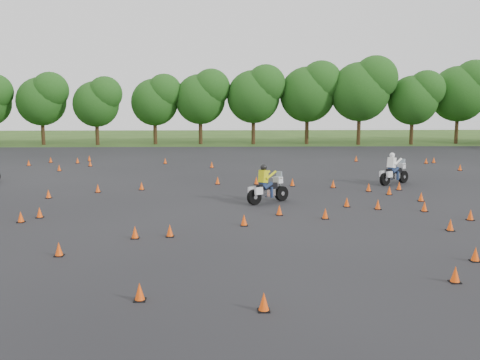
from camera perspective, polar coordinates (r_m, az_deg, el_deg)
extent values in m
plane|color=#2D5119|center=(22.79, 0.32, -4.48)|extent=(140.00, 140.00, 0.00)
plane|color=black|center=(28.66, -0.13, -1.77)|extent=(62.00, 62.00, 0.00)
cone|color=#FF4E0A|center=(40.85, -3.03, 1.63)|extent=(0.26, 0.26, 0.45)
cone|color=#FF4E0A|center=(45.25, -21.61, 1.71)|extent=(0.26, 0.26, 0.45)
cone|color=#FF4E0A|center=(22.02, 0.43, -4.33)|extent=(0.26, 0.26, 0.45)
cone|color=#FF4E0A|center=(42.38, 22.43, 1.24)|extent=(0.26, 0.26, 0.45)
cone|color=#FF4E0A|center=(32.00, 16.61, -0.64)|extent=(0.26, 0.26, 0.45)
cone|color=#FF4E0A|center=(30.93, -14.93, -0.88)|extent=(0.26, 0.26, 0.45)
cone|color=#FF4E0A|center=(47.07, -15.77, 2.23)|extent=(0.26, 0.26, 0.45)
cone|color=#FF4E0A|center=(46.75, 19.97, 2.00)|extent=(0.26, 0.26, 0.45)
cone|color=#FF4E0A|center=(28.80, 18.76, -1.72)|extent=(0.26, 0.26, 0.45)
cone|color=#FF4E0A|center=(20.40, -11.14, -5.53)|extent=(0.26, 0.26, 0.45)
cone|color=#FF4E0A|center=(13.41, 2.56, -12.90)|extent=(0.26, 0.26, 0.45)
cone|color=#FF4E0A|center=(14.28, -10.66, -11.68)|extent=(0.26, 0.26, 0.45)
cone|color=#FF4E0A|center=(31.99, 9.91, -0.41)|extent=(0.26, 0.26, 0.45)
cone|color=#FF4E0A|center=(46.83, -19.55, 2.03)|extent=(0.26, 0.26, 0.45)
cone|color=#FF4E0A|center=(32.75, 1.75, -0.08)|extent=(0.26, 0.26, 0.45)
cone|color=#FF4E0A|center=(26.38, 11.33, -2.34)|extent=(0.26, 0.26, 0.45)
cone|color=#FF4E0A|center=(30.26, 15.64, -1.11)|extent=(0.26, 0.26, 0.45)
cone|color=#FF4E0A|center=(31.09, 13.57, -0.78)|extent=(0.26, 0.26, 0.45)
cone|color=#FF4E0A|center=(16.51, 21.98, -9.36)|extent=(0.26, 0.26, 0.45)
cone|color=#FF4E0A|center=(24.07, 4.22, -3.24)|extent=(0.26, 0.26, 0.45)
cone|color=#FF4E0A|center=(45.68, -16.94, 2.00)|extent=(0.26, 0.26, 0.45)
cone|color=#FF4E0A|center=(23.57, 9.08, -3.58)|extent=(0.26, 0.26, 0.45)
cone|color=#FF4E0A|center=(18.81, -18.76, -7.03)|extent=(0.26, 0.26, 0.45)
cone|color=#FF4E0A|center=(29.89, -19.76, -1.41)|extent=(0.26, 0.26, 0.45)
cone|color=#FF4E0A|center=(46.10, 12.29, 2.23)|extent=(0.26, 0.26, 0.45)
cone|color=#FF4E0A|center=(25.10, -20.60, -3.28)|extent=(0.26, 0.26, 0.45)
cone|color=#FF4E0A|center=(43.31, -15.69, 1.71)|extent=(0.26, 0.26, 0.45)
cone|color=#FF4E0A|center=(31.25, -10.46, -0.63)|extent=(0.26, 0.26, 0.45)
cone|color=#FF4E0A|center=(20.45, -7.49, -5.40)|extent=(0.26, 0.26, 0.45)
cone|color=#FF4E0A|center=(25.06, 23.37, -3.46)|extent=(0.26, 0.26, 0.45)
cone|color=#FF4E0A|center=(43.82, -7.98, 2.02)|extent=(0.26, 0.26, 0.45)
cone|color=#FF4E0A|center=(26.10, 14.50, -2.57)|extent=(0.26, 0.26, 0.45)
cone|color=#FF4E0A|center=(26.24, 19.07, -2.71)|extent=(0.26, 0.26, 0.45)
cone|color=#FF4E0A|center=(32.81, -2.41, -0.07)|extent=(0.26, 0.26, 0.45)
cone|color=#FF4E0A|center=(18.84, 23.81, -7.28)|extent=(0.26, 0.26, 0.45)
cone|color=#FF4E0A|center=(41.07, -18.73, 1.22)|extent=(0.26, 0.26, 0.45)
cone|color=#FF4E0A|center=(22.76, 21.53, -4.51)|extent=(0.26, 0.26, 0.45)
cone|color=#FF4E0A|center=(32.25, 5.61, -0.25)|extent=(0.26, 0.26, 0.45)
cone|color=#FF4E0A|center=(46.04, 19.24, 1.94)|extent=(0.26, 0.26, 0.45)
cone|color=#FF4E0A|center=(24.45, -22.35, -3.68)|extent=(0.26, 0.26, 0.45)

